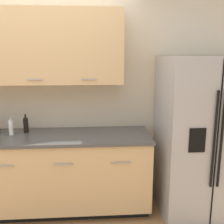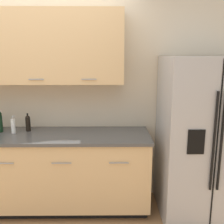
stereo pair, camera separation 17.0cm
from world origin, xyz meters
The scene contains 5 objects.
wall_back centered at (0.03, 1.11, 1.45)m, with size 10.00×0.39×2.60m.
counter_unit centered at (0.13, 0.82, 0.46)m, with size 2.45×0.64×0.90m.
refrigerator centered at (1.92, 0.74, 0.88)m, with size 0.88×0.81×1.75m.
soap_dispenser centered at (-0.17, 0.86, 0.99)m, with size 0.05×0.05×0.20m.
oil_bottle centered at (-0.03, 0.95, 1.00)m, with size 0.06×0.06×0.21m.
Camera 1 is at (0.74, -1.98, 1.76)m, focal length 42.00 mm.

